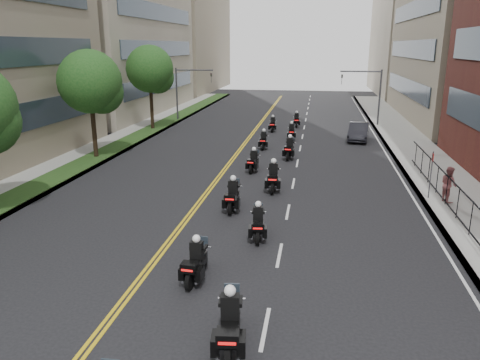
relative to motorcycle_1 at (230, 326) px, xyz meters
The scene contains 22 objects.
sidewalk_right 23.23m from the motorcycle_1, 65.52° to the left, with size 4.00×90.00×0.15m, color gray.
sidewalk_left 25.57m from the motorcycle_1, 124.23° to the left, with size 4.00×90.00×0.15m, color gray.
grass_strip 25.13m from the motorcycle_1, 122.72° to the left, with size 2.00×90.00×0.04m, color #1D3D16.
building_right_far 77.54m from the motorcycle_1, 75.54° to the left, with size 15.00×28.00×26.00m, color gray.
building_left_far 79.00m from the motorcycle_1, 108.20° to the left, with size 16.00×28.00×26.00m, color gray.
iron_fence 11.86m from the motorcycle_1, 43.33° to the left, with size 0.05×28.00×1.50m.
street_trees 20.42m from the motorcycle_1, 132.33° to the left, with size 4.40×38.40×7.98m.
traffic_signal_right 38.91m from the motorcycle_1, 79.36° to the left, with size 4.09×0.20×5.60m.
traffic_signal_left 40.06m from the motorcycle_1, 107.35° to the left, with size 4.09×0.20×5.60m.
motorcycle_1 is the anchor object (origin of this frame).
motorcycle_2 4.10m from the motorcycle_1, 117.31° to the left, with size 0.56×2.23×1.65m.
motorcycle_3 7.65m from the motorcycle_1, 91.65° to the left, with size 0.63×2.20×1.62m.
motorcycle_4 11.13m from the motorcycle_1, 99.84° to the left, with size 0.55×2.37×1.75m.
motorcycle_5 14.55m from the motorcycle_1, 90.94° to the left, with size 0.60×2.49×1.83m.
motorcycle_6 18.61m from the motorcycle_1, 95.86° to the left, with size 0.58×2.15×1.59m.
motorcycle_7 22.45m from the motorcycle_1, 89.53° to the left, with size 0.62×2.38×1.76m.
motorcycle_8 25.60m from the motorcycle_1, 94.60° to the left, with size 0.50×2.15×1.59m.
motorcycle_9 29.75m from the motorcycle_1, 90.19° to the left, with size 0.52×2.13×1.57m.
motorcycle_10 33.43m from the motorcycle_1, 93.58° to the left, with size 0.50×2.13×1.57m.
motorcycle_11 36.27m from the motorcycle_1, 89.96° to the left, with size 0.52×2.18×1.61m.
parked_sedan 30.78m from the motorcycle_1, 79.47° to the left, with size 1.58×4.54×1.50m, color black.
pedestrian_b 16.25m from the motorcycle_1, 57.11° to the left, with size 0.90×0.70×1.85m, color #985354.
Camera 1 is at (4.40, -6.76, 7.89)m, focal length 35.00 mm.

